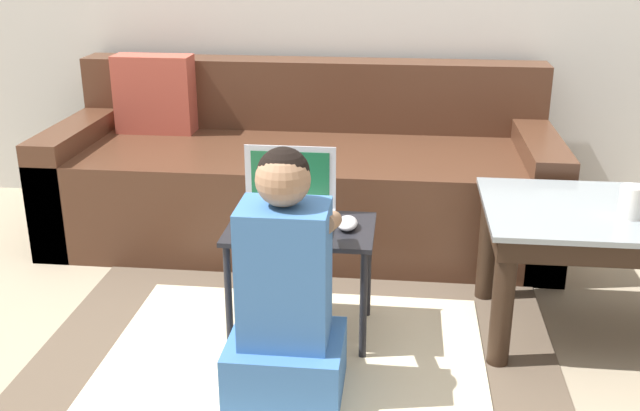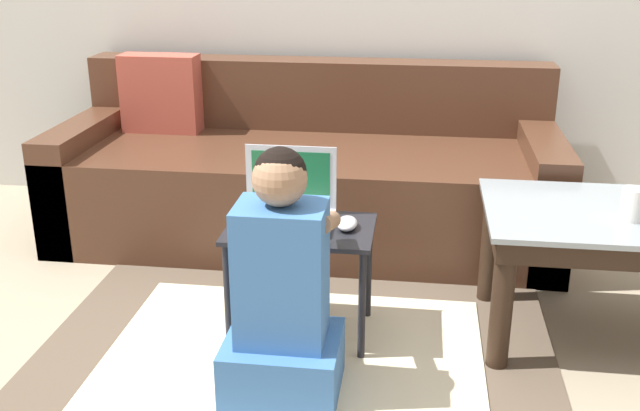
# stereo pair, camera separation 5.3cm
# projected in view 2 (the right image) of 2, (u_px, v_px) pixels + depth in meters

# --- Properties ---
(ground_plane) EXTENTS (16.00, 16.00, 0.00)m
(ground_plane) POSITION_uv_depth(u_px,v_px,m) (334.00, 337.00, 2.59)
(ground_plane) COLOR gray
(area_rug) EXTENTS (1.72, 1.32, 0.01)m
(area_rug) POSITION_uv_depth(u_px,v_px,m) (293.00, 359.00, 2.45)
(area_rug) COLOR brown
(area_rug) RESTS_ON ground_plane
(couch) EXTENTS (2.19, 0.88, 0.79)m
(couch) POSITION_uv_depth(u_px,v_px,m) (306.00, 176.00, 3.40)
(couch) COLOR #4C2D1E
(couch) RESTS_ON ground_plane
(coffee_table) EXTENTS (0.94, 0.58, 0.46)m
(coffee_table) POSITION_uv_depth(u_px,v_px,m) (628.00, 233.00, 2.46)
(coffee_table) COLOR gray
(coffee_table) RESTS_ON ground_plane
(laptop_desk) EXTENTS (0.49, 0.33, 0.40)m
(laptop_desk) POSITION_uv_depth(u_px,v_px,m) (301.00, 243.00, 2.50)
(laptop_desk) COLOR black
(laptop_desk) RESTS_ON ground_plane
(laptop) EXTENTS (0.31, 0.23, 0.24)m
(laptop) POSITION_uv_depth(u_px,v_px,m) (287.00, 210.00, 2.51)
(laptop) COLOR #B7BCC6
(laptop) RESTS_ON laptop_desk
(computer_mouse) EXTENTS (0.07, 0.11, 0.04)m
(computer_mouse) POSITION_uv_depth(u_px,v_px,m) (347.00, 223.00, 2.46)
(computer_mouse) COLOR silver
(computer_mouse) RESTS_ON laptop_desk
(person_seated) EXTENTS (0.34, 0.42, 0.77)m
(person_seated) POSITION_uv_depth(u_px,v_px,m) (282.00, 297.00, 2.17)
(person_seated) COLOR #3D70B2
(person_seated) RESTS_ON ground_plane
(cup_on_table) EXTENTS (0.08, 0.08, 0.10)m
(cup_on_table) POSITION_uv_depth(u_px,v_px,m) (633.00, 204.00, 2.35)
(cup_on_table) COLOR white
(cup_on_table) RESTS_ON coffee_table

